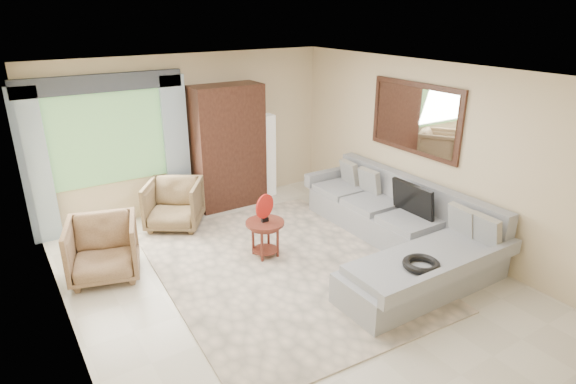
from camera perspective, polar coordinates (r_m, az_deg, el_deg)
ground at (r=6.29m, az=-0.20°, el=-10.39°), size 6.00×6.00×0.00m
area_rug at (r=6.54m, az=-0.81°, el=-8.98°), size 3.22×4.17×0.02m
sectional_sofa at (r=7.05m, az=12.96°, el=-4.70°), size 2.30×3.46×0.90m
tv_screen at (r=7.08m, az=14.57°, el=-0.86°), size 0.14×0.74×0.48m
garden_hose at (r=5.74m, az=15.51°, el=-8.25°), size 0.43×0.43×0.09m
coffee_table at (r=6.71m, az=-2.71°, el=-5.52°), size 0.54×0.54×0.54m
red_disc at (r=6.51m, az=-2.78°, el=-1.70°), size 0.33×0.13×0.34m
armchair_left at (r=6.62m, az=-21.05°, el=-6.32°), size 1.05×1.06×0.78m
armchair_right at (r=7.78m, az=-13.36°, el=-1.44°), size 1.14×1.15×0.76m
potted_plant at (r=7.58m, az=-23.31°, el=-4.42°), size 0.53×0.49×0.48m
armoire at (r=8.32m, az=-7.12°, el=5.36°), size 1.20×0.55×2.10m
floor_lamp at (r=8.81m, az=-2.52°, el=4.36°), size 0.24×0.24×1.50m
window at (r=7.88m, az=-20.63°, el=5.90°), size 1.80×0.04×1.40m
curtain_left at (r=7.72m, az=-27.79°, el=2.56°), size 0.40×0.08×2.30m
curtain_right at (r=8.13m, az=-13.06°, el=5.32°), size 0.40×0.08×2.30m
valance at (r=7.65m, az=-21.34°, el=11.93°), size 2.40×0.12×0.26m
wall_mirror at (r=7.39m, az=14.76°, el=8.43°), size 0.05×1.70×1.05m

